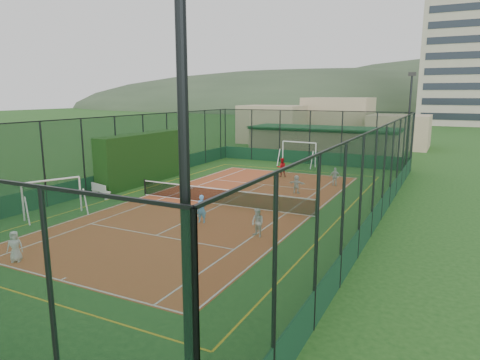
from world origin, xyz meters
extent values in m
plane|color=#1E4D1A|center=(0.00, 0.00, 0.00)|extent=(300.00, 300.00, 0.00)
cube|color=#BB5F29|center=(0.00, 0.00, 0.01)|extent=(11.17, 23.97, 0.01)
cube|color=beige|center=(12.00, 82.00, 15.00)|extent=(15.00, 12.00, 30.00)
cube|color=black|center=(-8.30, 2.90, 1.84)|extent=(1.26, 8.43, 3.69)
imported|color=silver|center=(-3.00, -11.41, 0.63)|extent=(0.72, 0.68, 1.24)
imported|color=#55A6F1|center=(0.82, -3.64, 0.73)|extent=(0.59, 0.45, 1.44)
imported|color=silver|center=(4.31, -4.40, 0.68)|extent=(0.79, 0.71, 1.34)
imported|color=white|center=(-3.29, 1.20, 0.64)|extent=(0.85, 0.53, 1.27)
imported|color=silver|center=(4.68, 8.33, 0.67)|extent=(0.83, 0.51, 1.33)
imported|color=silver|center=(2.98, 4.86, 0.62)|extent=(1.14, 0.39, 1.21)
imported|color=#A91217|center=(-0.01, 9.87, 0.76)|extent=(0.92, 0.88, 1.50)
sphere|color=#CCE033|center=(0.92, 1.78, 0.04)|extent=(0.07, 0.07, 0.07)
sphere|color=#CCE033|center=(-1.32, 1.13, 0.04)|extent=(0.07, 0.07, 0.07)
sphere|color=#CCE033|center=(3.11, 1.73, 0.04)|extent=(0.07, 0.07, 0.07)
sphere|color=#CCE033|center=(-0.57, 0.99, 0.04)|extent=(0.07, 0.07, 0.07)
camera|label=1|loc=(12.06, -21.71, 6.51)|focal=32.00mm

